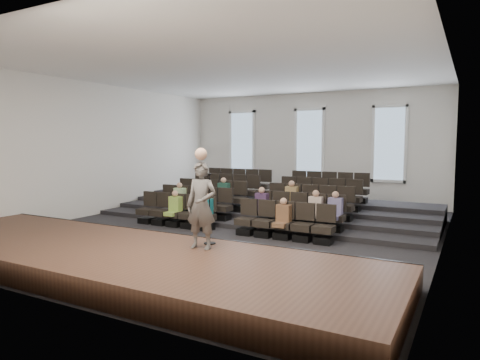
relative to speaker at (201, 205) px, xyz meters
The scene contains 14 objects.
ground 4.77m from the speaker, 110.54° to the left, with size 14.00×14.00×0.00m, color black.
ceiling 5.79m from the speaker, 110.54° to the left, with size 12.00×14.00×0.02m, color white.
wall_back 11.45m from the speaker, 98.06° to the left, with size 12.00×0.04×5.00m, color silver.
wall_front 3.36m from the speaker, 120.09° to the right, with size 12.00×0.04×5.00m, color silver.
wall_left 8.79m from the speaker, 150.77° to the left, with size 0.04×14.00×5.00m, color silver.
wall_right 6.24m from the speaker, 43.95° to the left, with size 0.04×14.00×5.00m, color silver.
stage 2.15m from the speaker, 152.35° to the right, with size 11.80×3.60×0.50m, color #452B1D.
stage_lip 2.19m from the speaker, 149.71° to the left, with size 11.80×0.06×0.52m, color black.
risers 7.70m from the speaker, 102.13° to the left, with size 11.80×4.80×0.60m.
seating_rows 6.07m from the speaker, 105.39° to the left, with size 6.80×4.70×1.67m.
windows 11.40m from the speaker, 98.11° to the left, with size 8.44×0.10×3.24m.
audience 4.80m from the speaker, 105.21° to the left, with size 6.05×2.64×1.10m.
speaker is the anchor object (origin of this frame).
mic_stand 0.64m from the speaker, 100.27° to the left, with size 0.27×0.27×1.59m.
Camera 1 is at (6.64, -11.75, 2.77)m, focal length 32.00 mm.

